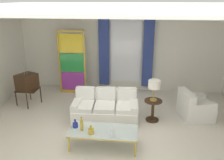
{
  "coord_description": "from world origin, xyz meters",
  "views": [
    {
      "loc": [
        0.68,
        -5.23,
        3.18
      ],
      "look_at": [
        -0.06,
        0.9,
        1.05
      ],
      "focal_mm": 37.92,
      "sensor_mm": 36.0,
      "label": 1
    }
  ],
  "objects": [
    {
      "name": "bottle_blue_decanter",
      "position": [
        -0.53,
        -0.76,
        0.55
      ],
      "size": [
        0.06,
        0.06,
        0.35
      ],
      "color": "gold",
      "rests_on": "coffee_table"
    },
    {
      "name": "table_lamp_brass",
      "position": [
        1.09,
        0.68,
        1.03
      ],
      "size": [
        0.32,
        0.32,
        0.57
      ],
      "color": "#B29338",
      "rests_on": "round_side_table"
    },
    {
      "name": "couch_white_long",
      "position": [
        -0.21,
        0.64,
        0.3
      ],
      "size": [
        1.81,
        1.02,
        0.86
      ],
      "color": "white",
      "rests_on": "ground"
    },
    {
      "name": "armchair_white",
      "position": [
        2.23,
        0.96,
        0.29
      ],
      "size": [
        0.99,
        0.98,
        0.8
      ],
      "color": "white",
      "rests_on": "ground"
    },
    {
      "name": "bottle_amber_squat",
      "position": [
        -0.3,
        -0.86,
        0.48
      ],
      "size": [
        0.13,
        0.13,
        0.22
      ],
      "color": "gold",
      "rests_on": "coffee_table"
    },
    {
      "name": "round_side_table",
      "position": [
        1.09,
        0.68,
        0.36
      ],
      "size": [
        0.48,
        0.48,
        0.59
      ],
      "color": "#382314",
      "rests_on": "ground"
    },
    {
      "name": "ceiling_slab",
      "position": [
        0.0,
        0.8,
        3.02
      ],
      "size": [
        8.0,
        7.6,
        0.04
      ],
      "primitive_type": "cube",
      "color": "white"
    },
    {
      "name": "bottle_crystal_tall",
      "position": [
        -0.71,
        -0.63,
        0.48
      ],
      "size": [
        0.12,
        0.12,
        0.21
      ],
      "color": "navy",
      "rests_on": "coffee_table"
    },
    {
      "name": "wall_rear",
      "position": [
        0.0,
        3.06,
        1.5
      ],
      "size": [
        8.0,
        0.12,
        3.0
      ],
      "primitive_type": "cube",
      "color": "white",
      "rests_on": "ground"
    },
    {
      "name": "bottle_ruby_flask",
      "position": [
        0.16,
        -0.92,
        0.53
      ],
      "size": [
        0.06,
        0.06,
        0.3
      ],
      "color": "silver",
      "rests_on": "coffee_table"
    },
    {
      "name": "curtained_window",
      "position": [
        0.19,
        2.89,
        1.74
      ],
      "size": [
        2.0,
        0.17,
        2.7
      ],
      "color": "white",
      "rests_on": "ground"
    },
    {
      "name": "ground_plane",
      "position": [
        0.0,
        0.0,
        0.0
      ],
      "size": [
        16.0,
        16.0,
        0.0
      ],
      "primitive_type": "plane",
      "color": "silver"
    },
    {
      "name": "stained_glass_divider",
      "position": [
        -1.63,
        2.39,
        1.06
      ],
      "size": [
        0.95,
        0.05,
        2.2
      ],
      "color": "gold",
      "rests_on": "ground"
    },
    {
      "name": "vintage_tv",
      "position": [
        -2.76,
        1.27,
        0.73
      ],
      "size": [
        0.69,
        0.74,
        1.35
      ],
      "color": "#382314",
      "rests_on": "ground"
    },
    {
      "name": "peacock_figurine",
      "position": [
        -1.08,
        1.93,
        0.22
      ],
      "size": [
        0.44,
        0.6,
        0.5
      ],
      "color": "beige",
      "rests_on": "ground"
    },
    {
      "name": "coffee_table",
      "position": [
        -0.06,
        -0.68,
        0.38
      ],
      "size": [
        1.51,
        0.68,
        0.41
      ],
      "color": "silver",
      "rests_on": "ground"
    }
  ]
}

